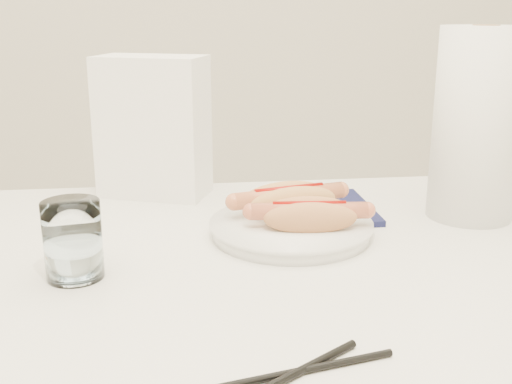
{
  "coord_description": "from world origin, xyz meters",
  "views": [
    {
      "loc": [
        -0.07,
        -0.68,
        1.05
      ],
      "look_at": [
        0.03,
        0.1,
        0.82
      ],
      "focal_mm": 44.65,
      "sensor_mm": 36.0,
      "label": 1
    }
  ],
  "objects": [
    {
      "name": "hotdog_right",
      "position": [
        0.1,
        0.1,
        0.79
      ],
      "size": [
        0.15,
        0.07,
        0.04
      ],
      "rotation": [
        0.0,
        0.0,
        -0.08
      ],
      "color": "tan",
      "rests_on": "plate"
    },
    {
      "name": "navy_napkin",
      "position": [
        0.13,
        0.22,
        0.75
      ],
      "size": [
        0.17,
        0.17,
        0.01
      ],
      "primitive_type": "cube",
      "rotation": [
        0.0,
        0.0,
        0.01
      ],
      "color": "#13163D",
      "rests_on": "table"
    },
    {
      "name": "paper_towel_roll",
      "position": [
        0.36,
        0.17,
        0.89
      ],
      "size": [
        0.15,
        0.15,
        0.27
      ],
      "primitive_type": "cylinder",
      "rotation": [
        0.0,
        0.0,
        0.22
      ],
      "color": "white",
      "rests_on": "table"
    },
    {
      "name": "napkin_box",
      "position": [
        -0.11,
        0.35,
        0.86
      ],
      "size": [
        0.19,
        0.15,
        0.22
      ],
      "primitive_type": "cube",
      "rotation": [
        0.0,
        0.0,
        -0.36
      ],
      "color": "white",
      "rests_on": "table"
    },
    {
      "name": "plate",
      "position": [
        0.08,
        0.12,
        0.76
      ],
      "size": [
        0.23,
        0.23,
        0.02
      ],
      "primitive_type": "cylinder",
      "rotation": [
        0.0,
        0.0,
        0.07
      ],
      "color": "white",
      "rests_on": "table"
    },
    {
      "name": "hotdog_left",
      "position": [
        0.08,
        0.16,
        0.79
      ],
      "size": [
        0.16,
        0.09,
        0.04
      ],
      "rotation": [
        0.0,
        0.0,
        0.24
      ],
      "color": "tan",
      "rests_on": "plate"
    },
    {
      "name": "chopstick_far",
      "position": [
        0.01,
        -0.21,
        0.75
      ],
      "size": [
        0.21,
        0.05,
        0.01
      ],
      "primitive_type": "cylinder",
      "rotation": [
        0.0,
        1.57,
        0.22
      ],
      "color": "black",
      "rests_on": "table"
    },
    {
      "name": "water_glass",
      "position": [
        -0.19,
        0.02,
        0.8
      ],
      "size": [
        0.07,
        0.07,
        0.09
      ],
      "primitive_type": "cylinder",
      "color": "white",
      "rests_on": "table"
    },
    {
      "name": "table",
      "position": [
        0.0,
        0.0,
        0.69
      ],
      "size": [
        1.2,
        0.8,
        0.75
      ],
      "color": "white",
      "rests_on": "ground"
    }
  ]
}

